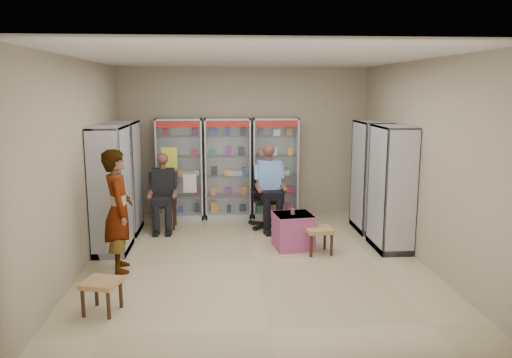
{
  "coord_description": "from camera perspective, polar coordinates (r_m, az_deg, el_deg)",
  "views": [
    {
      "loc": [
        -0.52,
        -7.15,
        2.58
      ],
      "look_at": [
        0.07,
        0.7,
        1.15
      ],
      "focal_mm": 35.0,
      "sensor_mm": 36.0,
      "label": 1
    }
  ],
  "objects": [
    {
      "name": "pink_trunk",
      "position": [
        8.21,
        4.26,
        -5.95
      ],
      "size": [
        0.66,
        0.64,
        0.57
      ],
      "primitive_type": "cube",
      "rotation": [
        0.0,
        0.0,
        0.13
      ],
      "color": "#A7437A",
      "rests_on": "floor"
    },
    {
      "name": "tea_glass",
      "position": [
        8.11,
        4.23,
        -3.74
      ],
      "size": [
        0.07,
        0.07,
        0.09
      ],
      "primitive_type": "cylinder",
      "color": "#5F1F08",
      "rests_on": "pink_trunk"
    },
    {
      "name": "seated_shopkeeper",
      "position": [
        9.27,
        1.42,
        -1.17
      ],
      "size": [
        0.56,
        0.73,
        1.47
      ],
      "primitive_type": null,
      "rotation": [
        0.0,
        0.0,
        0.13
      ],
      "color": "#6E91D9",
      "rests_on": "floor"
    },
    {
      "name": "cabinet_right_near",
      "position": [
        8.28,
        15.21,
        -1.04
      ],
      "size": [
        0.9,
        0.5,
        2.0
      ],
      "primitive_type": "cube",
      "rotation": [
        0.0,
        0.0,
        1.57
      ],
      "color": "#B8B9C0",
      "rests_on": "floor"
    },
    {
      "name": "wooden_chair",
      "position": [
        9.45,
        -10.43,
        -2.76
      ],
      "size": [
        0.42,
        0.42,
        0.94
      ],
      "primitive_type": "cube",
      "color": "#302212",
      "rests_on": "floor"
    },
    {
      "name": "cabinet_back_left",
      "position": [
        10.04,
        -8.67,
        1.14
      ],
      "size": [
        0.9,
        0.5,
        2.0
      ],
      "primitive_type": "cube",
      "color": "#A5A6AC",
      "rests_on": "floor"
    },
    {
      "name": "seated_customer",
      "position": [
        9.36,
        -10.5,
        -1.63
      ],
      "size": [
        0.44,
        0.6,
        1.34
      ],
      "primitive_type": null,
      "color": "black",
      "rests_on": "floor"
    },
    {
      "name": "cabinet_back_mid",
      "position": [
        10.01,
        -3.24,
        1.22
      ],
      "size": [
        0.9,
        0.5,
        2.0
      ],
      "primitive_type": "cube",
      "color": "silver",
      "rests_on": "floor"
    },
    {
      "name": "woven_stool_a",
      "position": [
        8.02,
        7.12,
        -6.98
      ],
      "size": [
        0.46,
        0.46,
        0.41
      ],
      "primitive_type": "cube",
      "rotation": [
        0.0,
        0.0,
        0.11
      ],
      "color": "#B37A4B",
      "rests_on": "floor"
    },
    {
      "name": "cabinet_left_near",
      "position": [
        8.19,
        -16.24,
        -1.22
      ],
      "size": [
        0.9,
        0.5,
        2.0
      ],
      "primitive_type": "cube",
      "rotation": [
        0.0,
        0.0,
        -1.57
      ],
      "color": "#B8B9C0",
      "rests_on": "floor"
    },
    {
      "name": "standing_man",
      "position": [
        7.32,
        -15.45,
        -3.52
      ],
      "size": [
        0.55,
        0.72,
        1.75
      ],
      "primitive_type": "imported",
      "rotation": [
        0.0,
        0.0,
        1.8
      ],
      "color": "gray",
      "rests_on": "floor"
    },
    {
      "name": "room_shell",
      "position": [
        7.2,
        -0.11,
        5.45
      ],
      "size": [
        5.02,
        6.02,
        3.01
      ],
      "color": "tan",
      "rests_on": "ground"
    },
    {
      "name": "cabinet_back_right",
      "position": [
        10.07,
        2.17,
        1.28
      ],
      "size": [
        0.9,
        0.5,
        2.0
      ],
      "primitive_type": "cube",
      "color": "#B4B5BC",
      "rests_on": "floor"
    },
    {
      "name": "cabinet_left_far",
      "position": [
        9.25,
        -14.85,
        0.14
      ],
      "size": [
        0.9,
        0.5,
        2.0
      ],
      "primitive_type": "cube",
      "rotation": [
        0.0,
        0.0,
        -1.57
      ],
      "color": "silver",
      "rests_on": "floor"
    },
    {
      "name": "cabinet_right_far",
      "position": [
        9.31,
        12.98,
        0.28
      ],
      "size": [
        0.9,
        0.5,
        2.0
      ],
      "primitive_type": "cube",
      "rotation": [
        0.0,
        0.0,
        1.57
      ],
      "color": "#B1B5B9",
      "rests_on": "floor"
    },
    {
      "name": "office_chair",
      "position": [
        9.35,
        1.39,
        -2.05
      ],
      "size": [
        0.71,
        0.71,
        1.16
      ],
      "primitive_type": "cube",
      "rotation": [
        0.0,
        0.0,
        0.13
      ],
      "color": "black",
      "rests_on": "floor"
    },
    {
      "name": "woven_stool_b",
      "position": [
        6.22,
        -17.18,
        -12.69
      ],
      "size": [
        0.48,
        0.48,
        0.39
      ],
      "primitive_type": "cube",
      "rotation": [
        0.0,
        0.0,
        -0.25
      ],
      "color": "olive",
      "rests_on": "floor"
    },
    {
      "name": "floor",
      "position": [
        7.62,
        -0.11,
        -9.47
      ],
      "size": [
        6.0,
        6.0,
        0.0
      ],
      "primitive_type": "plane",
      "color": "tan",
      "rests_on": "ground"
    }
  ]
}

